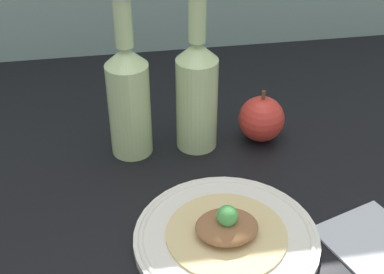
# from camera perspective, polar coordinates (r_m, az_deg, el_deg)

# --- Properties ---
(ground_plane) EXTENTS (1.80, 1.10, 0.04)m
(ground_plane) POSITION_cam_1_polar(r_m,az_deg,el_deg) (0.94, -0.98, -5.45)
(ground_plane) COLOR black
(plate) EXTENTS (0.28, 0.28, 0.02)m
(plate) POSITION_cam_1_polar(r_m,az_deg,el_deg) (0.81, 3.67, -10.66)
(plate) COLOR silver
(plate) RESTS_ON ground_plane
(plated_food) EXTENTS (0.18, 0.18, 0.05)m
(plated_food) POSITION_cam_1_polar(r_m,az_deg,el_deg) (0.80, 3.72, -9.72)
(plated_food) COLOR #D6BC7F
(plated_food) RESTS_ON plate
(cider_bottle_left) EXTENTS (0.08, 0.08, 0.31)m
(cider_bottle_left) POSITION_cam_1_polar(r_m,az_deg,el_deg) (0.94, -6.78, 4.38)
(cider_bottle_left) COLOR #B7D18E
(cider_bottle_left) RESTS_ON ground_plane
(cider_bottle_right) EXTENTS (0.08, 0.08, 0.31)m
(cider_bottle_right) POSITION_cam_1_polar(r_m,az_deg,el_deg) (0.95, 0.52, 5.01)
(cider_bottle_right) COLOR #B7D18E
(cider_bottle_right) RESTS_ON ground_plane
(apple) EXTENTS (0.09, 0.09, 0.10)m
(apple) POSITION_cam_1_polar(r_m,az_deg,el_deg) (1.02, 7.42, 1.93)
(apple) COLOR red
(apple) RESTS_ON ground_plane
(napkin) EXTENTS (0.17, 0.18, 0.01)m
(napkin) POSITION_cam_1_polar(r_m,az_deg,el_deg) (0.86, 18.87, -10.52)
(napkin) COLOR #B7BCC6
(napkin) RESTS_ON ground_plane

